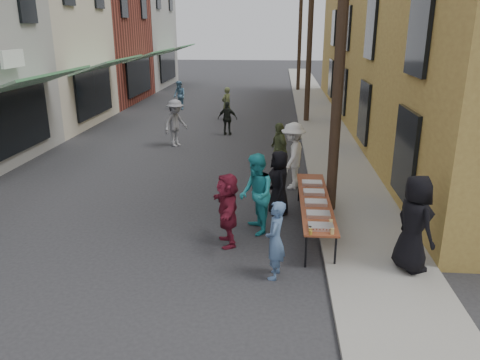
% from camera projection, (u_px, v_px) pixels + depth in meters
% --- Properties ---
extents(ground, '(120.00, 120.00, 0.00)m').
position_uv_depth(ground, '(135.00, 260.00, 9.68)').
color(ground, '#28282B').
rests_on(ground, ground).
extents(sidewalk, '(2.20, 60.00, 0.10)m').
position_uv_depth(sidewalk, '(320.00, 121.00, 23.47)').
color(sidewalk, gray).
rests_on(sidewalk, ground).
extents(storefront_row, '(8.00, 37.00, 9.00)m').
position_uv_depth(storefront_row, '(21.00, 36.00, 23.32)').
color(storefront_row, maroon).
rests_on(storefront_row, ground).
extents(building_ochre, '(10.00, 28.00, 10.00)m').
position_uv_depth(building_ochre, '(468.00, 17.00, 20.49)').
color(building_ochre, olive).
rests_on(building_ochre, ground).
extents(utility_pole_near, '(0.26, 0.26, 9.00)m').
position_uv_depth(utility_pole_near, '(342.00, 31.00, 10.77)').
color(utility_pole_near, '#2D2116').
rests_on(utility_pole_near, ground).
extents(utility_pole_mid, '(0.26, 0.26, 9.00)m').
position_uv_depth(utility_pole_mid, '(310.00, 28.00, 22.13)').
color(utility_pole_mid, '#2D2116').
rests_on(utility_pole_mid, ground).
extents(utility_pole_far, '(0.26, 0.26, 9.00)m').
position_uv_depth(utility_pole_far, '(300.00, 28.00, 33.48)').
color(utility_pole_far, '#2D2116').
rests_on(utility_pole_far, ground).
extents(serving_table, '(0.70, 4.00, 0.75)m').
position_uv_depth(serving_table, '(315.00, 201.00, 10.93)').
color(serving_table, brown).
rests_on(serving_table, ground).
extents(catering_tray_sausage, '(0.50, 0.33, 0.08)m').
position_uv_depth(catering_tray_sausage, '(321.00, 227.00, 9.35)').
color(catering_tray_sausage, maroon).
rests_on(catering_tray_sausage, serving_table).
extents(catering_tray_foil_b, '(0.50, 0.33, 0.08)m').
position_uv_depth(catering_tray_foil_b, '(318.00, 214.00, 9.96)').
color(catering_tray_foil_b, '#B2B2B7').
rests_on(catering_tray_foil_b, serving_table).
extents(catering_tray_buns, '(0.50, 0.33, 0.08)m').
position_uv_depth(catering_tray_buns, '(316.00, 203.00, 10.63)').
color(catering_tray_buns, tan).
rests_on(catering_tray_buns, serving_table).
extents(catering_tray_foil_d, '(0.50, 0.33, 0.08)m').
position_uv_depth(catering_tray_foil_d, '(314.00, 192.00, 11.29)').
color(catering_tray_foil_d, '#B2B2B7').
rests_on(catering_tray_foil_d, serving_table).
extents(catering_tray_buns_end, '(0.50, 0.33, 0.08)m').
position_uv_depth(catering_tray_buns_end, '(312.00, 183.00, 11.95)').
color(catering_tray_buns_end, tan).
rests_on(catering_tray_buns_end, serving_table).
extents(condiment_jar_a, '(0.07, 0.07, 0.08)m').
position_uv_depth(condiment_jar_a, '(311.00, 233.00, 9.08)').
color(condiment_jar_a, '#A57F26').
rests_on(condiment_jar_a, serving_table).
extents(condiment_jar_b, '(0.07, 0.07, 0.08)m').
position_uv_depth(condiment_jar_b, '(310.00, 230.00, 9.18)').
color(condiment_jar_b, '#A57F26').
rests_on(condiment_jar_b, serving_table).
extents(condiment_jar_c, '(0.07, 0.07, 0.08)m').
position_uv_depth(condiment_jar_c, '(310.00, 228.00, 9.27)').
color(condiment_jar_c, '#A57F26').
rests_on(condiment_jar_c, serving_table).
extents(cup_stack, '(0.08, 0.08, 0.12)m').
position_uv_depth(cup_stack, '(332.00, 231.00, 9.09)').
color(cup_stack, tan).
rests_on(cup_stack, serving_table).
extents(guest_front_a, '(0.72, 0.92, 1.66)m').
position_uv_depth(guest_front_a, '(279.00, 183.00, 11.86)').
color(guest_front_a, black).
rests_on(guest_front_a, ground).
extents(guest_front_b, '(0.46, 0.62, 1.55)m').
position_uv_depth(guest_front_b, '(275.00, 240.00, 8.80)').
color(guest_front_b, '#4F6E99').
rests_on(guest_front_b, ground).
extents(guest_front_c, '(0.94, 1.08, 1.89)m').
position_uv_depth(guest_front_c, '(256.00, 194.00, 10.70)').
color(guest_front_c, teal).
rests_on(guest_front_c, ground).
extents(guest_front_d, '(1.02, 1.42, 1.97)m').
position_uv_depth(guest_front_d, '(293.00, 156.00, 13.71)').
color(guest_front_d, silver).
rests_on(guest_front_d, ground).
extents(guest_front_e, '(0.82, 1.11, 1.75)m').
position_uv_depth(guest_front_e, '(279.00, 150.00, 14.82)').
color(guest_front_e, '#5A673B').
rests_on(guest_front_e, ground).
extents(guest_queue_back, '(0.82, 1.59, 1.64)m').
position_uv_depth(guest_queue_back, '(228.00, 209.00, 10.15)').
color(guest_queue_back, maroon).
rests_on(guest_queue_back, ground).
extents(server, '(0.92, 1.09, 1.91)m').
position_uv_depth(server, '(414.00, 223.00, 8.85)').
color(server, black).
rests_on(server, sidewalk).
extents(passerby_left, '(1.21, 1.39, 1.87)m').
position_uv_depth(passerby_left, '(176.00, 123.00, 18.60)').
color(passerby_left, gray).
rests_on(passerby_left, ground).
extents(passerby_mid, '(0.91, 0.47, 1.48)m').
position_uv_depth(passerby_mid, '(228.00, 118.00, 20.56)').
color(passerby_mid, black).
rests_on(passerby_mid, ground).
extents(passerby_right, '(0.68, 0.73, 1.67)m').
position_uv_depth(passerby_right, '(227.00, 104.00, 23.88)').
color(passerby_right, '#586238').
rests_on(passerby_right, ground).
extents(passerby_far, '(1.00, 0.99, 1.63)m').
position_uv_depth(passerby_far, '(179.00, 95.00, 26.93)').
color(passerby_far, teal).
rests_on(passerby_far, ground).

